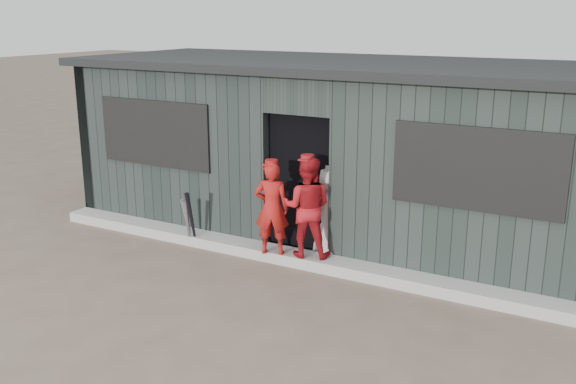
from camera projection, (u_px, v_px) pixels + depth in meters
The scene contains 9 objects.
ground at pixel (212, 314), 7.29m from camera, with size 80.00×80.00×0.00m, color brown.
curb at pixel (289, 256), 8.80m from camera, with size 8.00×0.36×0.15m, color #A4A59F.
bat_left at pixel (188, 223), 9.28m from camera, with size 0.07×0.07×0.72m, color gray.
bat_mid at pixel (187, 221), 9.43m from camera, with size 0.07×0.07×0.70m, color gray.
bat_right at pixel (192, 220), 9.23m from camera, with size 0.07×0.07×0.87m, color black.
player_red_left at pixel (272, 208), 8.55m from camera, with size 0.46×0.31×1.27m, color #AB1715.
player_red_right at pixel (307, 207), 8.46m from camera, with size 0.66×0.52×1.36m, color #AF151D.
player_grey_back at pixel (331, 214), 8.74m from camera, with size 0.64×0.42×1.31m, color #B7B7B7.
dugout at pixel (341, 148), 9.90m from camera, with size 8.30×3.30×2.62m.
Camera 1 is at (3.96, -5.40, 3.30)m, focal length 40.00 mm.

